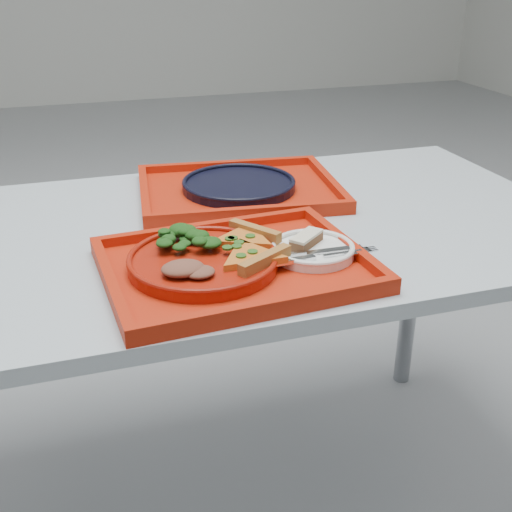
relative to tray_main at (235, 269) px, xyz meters
name	(u,v)px	position (x,y,z in m)	size (l,w,h in m)	color
ground	(210,502)	(-0.02, 0.21, -0.76)	(10.00, 10.00, 0.00)	gray
table	(200,262)	(-0.02, 0.21, -0.08)	(1.60, 0.80, 0.75)	#A3AFB7
tray_main	(235,269)	(0.00, 0.00, 0.00)	(0.45, 0.35, 0.01)	#A71D08
tray_far	(239,192)	(0.12, 0.38, 0.00)	(0.45, 0.35, 0.01)	#A71D08
dinner_plate	(203,263)	(-0.06, 0.01, 0.02)	(0.26, 0.26, 0.02)	maroon
side_plate	(313,252)	(0.14, 0.00, 0.01)	(0.15, 0.15, 0.01)	white
navy_plate	(239,186)	(0.12, 0.38, 0.01)	(0.26, 0.26, 0.02)	black
pizza_slice_a	(251,254)	(0.02, -0.02, 0.03)	(0.13, 0.11, 0.02)	orange
pizza_slice_b	(244,236)	(0.03, 0.06, 0.03)	(0.13, 0.11, 0.02)	orange
salad_heap	(186,234)	(-0.07, 0.07, 0.05)	(0.10, 0.09, 0.05)	black
meat_portion	(183,268)	(-0.10, -0.04, 0.03)	(0.07, 0.06, 0.02)	brown
dessert_bar	(306,240)	(0.14, 0.02, 0.03)	(0.08, 0.07, 0.02)	#4F311A
knife	(313,252)	(0.14, -0.02, 0.02)	(0.18, 0.02, 0.01)	silver
fork	(322,256)	(0.15, -0.04, 0.02)	(0.18, 0.02, 0.01)	silver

